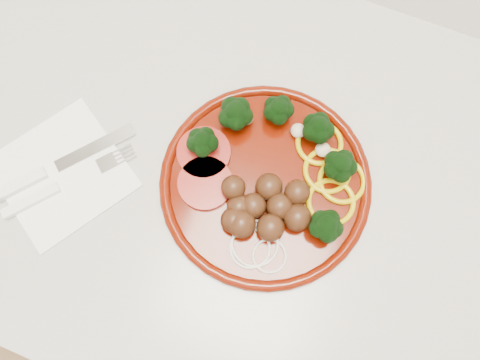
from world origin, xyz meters
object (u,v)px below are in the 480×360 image
at_px(napkin, 62,173).
at_px(plate, 269,179).
at_px(knife, 41,174).
at_px(fork, 47,193).

bearing_deg(napkin, plate, 19.48).
distance_m(plate, napkin, 0.26).
height_order(plate, napkin, plate).
height_order(plate, knife, plate).
distance_m(napkin, knife, 0.02).
bearing_deg(knife, plate, -30.89).
bearing_deg(napkin, knife, -151.53).
distance_m(plate, knife, 0.29).
bearing_deg(fork, napkin, 33.31).
height_order(napkin, fork, fork).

